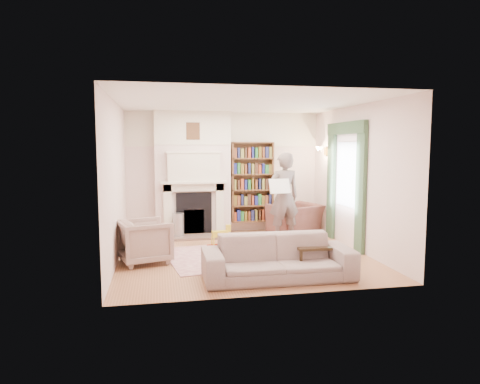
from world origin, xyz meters
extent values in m
plane|color=#975E3C|center=(0.00, 0.00, 0.00)|extent=(4.50, 4.50, 0.00)
plane|color=white|center=(0.00, 0.00, 2.80)|extent=(4.50, 4.50, 0.00)
plane|color=silver|center=(0.00, 2.25, 1.40)|extent=(4.50, 0.00, 4.50)
plane|color=silver|center=(0.00, -2.25, 1.40)|extent=(4.50, 0.00, 4.50)
plane|color=silver|center=(-2.25, 0.00, 1.40)|extent=(0.00, 4.50, 4.50)
plane|color=silver|center=(2.25, 0.00, 1.40)|extent=(0.00, 4.50, 4.50)
cube|color=silver|center=(-0.75, 2.08, 1.40)|extent=(1.70, 0.35, 2.80)
cube|color=silver|center=(-0.75, 1.79, 1.22)|extent=(1.47, 0.24, 0.05)
cube|color=black|center=(-0.75, 1.88, 0.50)|extent=(0.80, 0.06, 0.96)
cube|color=silver|center=(-0.75, 1.81, 1.55)|extent=(1.15, 0.18, 0.62)
cube|color=brown|center=(0.65, 2.12, 1.18)|extent=(1.00, 0.24, 1.85)
cube|color=silver|center=(2.23, 0.40, 1.45)|extent=(0.02, 0.90, 1.30)
cube|color=#30492F|center=(2.20, -0.30, 1.20)|extent=(0.07, 0.32, 2.40)
cube|color=#30492F|center=(2.20, 1.10, 1.20)|extent=(0.07, 0.32, 2.40)
cube|color=#30492F|center=(2.19, 0.40, 2.38)|extent=(0.09, 1.70, 0.24)
cube|color=beige|center=(-0.11, -0.07, 0.01)|extent=(2.79, 2.30, 0.01)
imported|color=#4B2D28|center=(1.54, 1.60, 0.35)|extent=(1.34, 1.26, 0.69)
imported|color=#B0A691|center=(-1.77, -0.24, 0.38)|extent=(1.03, 1.01, 0.76)
imported|color=#ABA38D|center=(0.24, -1.56, 0.33)|extent=(2.29, 0.92, 0.66)
imported|color=#5A4C48|center=(1.09, 1.00, 0.94)|extent=(0.74, 0.54, 1.89)
cube|color=silver|center=(0.94, 0.80, 1.19)|extent=(0.46, 0.18, 0.30)
cylinder|color=#B6B8BE|center=(-1.11, 1.68, 0.28)|extent=(0.28, 0.28, 0.55)
cube|color=#E6F155|center=(-0.35, -0.03, 0.03)|extent=(0.42, 0.42, 0.03)
cube|color=#A31C12|center=(-0.44, -0.30, 0.04)|extent=(0.32, 0.26, 0.05)
cube|color=red|center=(0.21, -0.29, 0.02)|extent=(0.29, 0.27, 0.02)
cube|color=red|center=(0.12, -0.43, 0.02)|extent=(0.30, 0.27, 0.02)
camera|label=1|loc=(-1.51, -7.69, 2.02)|focal=32.00mm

